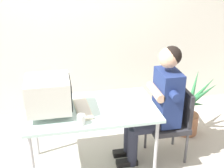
# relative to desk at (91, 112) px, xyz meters

# --- Properties ---
(ground_plane) EXTENTS (12.00, 12.00, 0.00)m
(ground_plane) POSITION_rel_desk_xyz_m (0.00, 0.00, -0.68)
(ground_plane) COLOR #B2ADA3
(wall_back) EXTENTS (8.00, 0.10, 3.00)m
(wall_back) POSITION_rel_desk_xyz_m (0.30, 1.40, 0.82)
(wall_back) COLOR silver
(wall_back) RESTS_ON ground_plane
(desk) EXTENTS (1.33, 0.77, 0.73)m
(desk) POSITION_rel_desk_xyz_m (0.00, 0.00, 0.00)
(desk) COLOR #B7B7BC
(desk) RESTS_ON ground_plane
(crt_monitor) EXTENTS (0.43, 0.40, 0.38)m
(crt_monitor) POSITION_rel_desk_xyz_m (-0.41, -0.04, 0.27)
(crt_monitor) COLOR silver
(crt_monitor) RESTS_ON desk
(keyboard) EXTENTS (0.17, 0.44, 0.03)m
(keyboard) POSITION_rel_desk_xyz_m (-0.09, -0.03, 0.07)
(keyboard) COLOR beige
(keyboard) RESTS_ON desk
(office_chair) EXTENTS (0.42, 0.42, 0.83)m
(office_chair) POSITION_rel_desk_xyz_m (0.91, 0.02, -0.21)
(office_chair) COLOR #4C4C51
(office_chair) RESTS_ON ground_plane
(person_seated) EXTENTS (0.69, 0.56, 1.33)m
(person_seated) POSITION_rel_desk_xyz_m (0.74, 0.02, 0.05)
(person_seated) COLOR navy
(person_seated) RESTS_ON ground_plane
(potted_plant) EXTENTS (0.72, 0.83, 0.82)m
(potted_plant) POSITION_rel_desk_xyz_m (1.31, 0.42, -0.32)
(potted_plant) COLOR #9E6647
(potted_plant) RESTS_ON ground_plane
(desk_mug) EXTENTS (0.08, 0.09, 0.10)m
(desk_mug) POSITION_rel_desk_xyz_m (-0.13, -0.29, 0.10)
(desk_mug) COLOR white
(desk_mug) RESTS_ON desk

